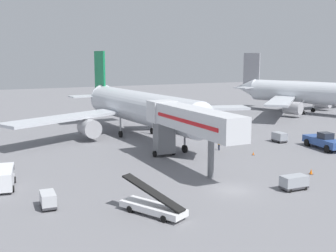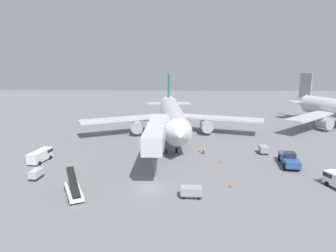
# 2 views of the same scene
# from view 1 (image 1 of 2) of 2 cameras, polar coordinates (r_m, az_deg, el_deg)

# --- Properties ---
(ground_plane) EXTENTS (300.00, 300.00, 0.00)m
(ground_plane) POSITION_cam_1_polar(r_m,az_deg,el_deg) (43.91, 8.67, -8.48)
(ground_plane) COLOR slate
(airplane_at_gate) EXTENTS (45.27, 43.91, 14.43)m
(airplane_at_gate) POSITION_cam_1_polar(r_m,az_deg,el_deg) (71.27, -4.05, 2.49)
(airplane_at_gate) COLOR silver
(airplane_at_gate) RESTS_ON ground
(jet_bridge) EXTENTS (3.47, 19.05, 7.46)m
(jet_bridge) POSITION_cam_1_polar(r_m,az_deg,el_deg) (51.25, 2.52, 0.65)
(jet_bridge) COLOR silver
(jet_bridge) RESTS_ON ground
(pushback_tug) EXTENTS (3.52, 7.37, 2.48)m
(pushback_tug) POSITION_cam_1_polar(r_m,az_deg,el_deg) (65.88, 20.22, -1.94)
(pushback_tug) COLOR #2D4C8E
(pushback_tug) RESTS_ON ground
(belt_loader_truck) EXTENTS (4.37, 6.34, 3.03)m
(belt_loader_truck) POSITION_cam_1_polar(r_m,az_deg,el_deg) (36.80, -2.05, -10.69)
(belt_loader_truck) COLOR white
(belt_loader_truck) RESTS_ON ground
(service_van_near_center) EXTENTS (2.69, 5.56, 2.05)m
(service_van_near_center) POSITION_cam_1_polar(r_m,az_deg,el_deg) (46.88, -21.19, -6.36)
(service_van_near_center) COLOR white
(service_van_near_center) RESTS_ON ground
(baggage_cart_rear_left) EXTENTS (2.80, 1.55, 1.45)m
(baggage_cart_rear_left) POSITION_cam_1_polar(r_m,az_deg,el_deg) (45.08, 16.59, -7.22)
(baggage_cart_rear_left) COLOR #38383D
(baggage_cart_rear_left) RESTS_ON ground
(baggage_cart_mid_left) EXTENTS (1.43, 2.47, 1.42)m
(baggage_cart_mid_left) POSITION_cam_1_polar(r_m,az_deg,el_deg) (39.73, -15.84, -9.47)
(baggage_cart_mid_left) COLOR #38383D
(baggage_cart_mid_left) RESTS_ON ground
(baggage_cart_mid_center) EXTENTS (1.53, 2.29, 1.54)m
(baggage_cart_mid_center) POSITION_cam_1_polar(r_m,az_deg,el_deg) (68.97, 14.76, -1.43)
(baggage_cart_mid_center) COLOR #38383D
(baggage_cart_mid_center) RESTS_ON ground
(ground_crew_worker_foreground) EXTENTS (0.42, 0.42, 1.75)m
(ground_crew_worker_foreground) POSITION_cam_1_polar(r_m,az_deg,el_deg) (61.46, 6.88, -2.40)
(ground_crew_worker_foreground) COLOR #1E2333
(ground_crew_worker_foreground) RESTS_ON ground
(safety_cone_alpha) EXTENTS (0.43, 0.43, 0.65)m
(safety_cone_alpha) POSITION_cam_1_polar(r_m,az_deg,el_deg) (51.54, 18.69, -5.82)
(safety_cone_alpha) COLOR black
(safety_cone_alpha) RESTS_ON ground
(safety_cone_bravo) EXTENTS (0.31, 0.31, 0.49)m
(safety_cone_bravo) POSITION_cam_1_polar(r_m,az_deg,el_deg) (59.31, 11.40, -3.63)
(safety_cone_bravo) COLOR black
(safety_cone_bravo) RESTS_ON ground
(safety_cone_charlie) EXTENTS (0.34, 0.34, 0.53)m
(safety_cone_charlie) POSITION_cam_1_polar(r_m,az_deg,el_deg) (62.63, 5.54, -2.78)
(safety_cone_charlie) COLOR black
(safety_cone_charlie) RESTS_ON ground
(airplane_background) EXTENTS (40.94, 41.03, 14.22)m
(airplane_background) POSITION_cam_1_polar(r_m,az_deg,el_deg) (105.05, 18.70, 4.19)
(airplane_background) COLOR silver
(airplane_background) RESTS_ON ground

